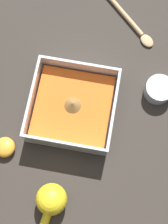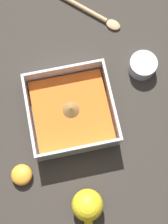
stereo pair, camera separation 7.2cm
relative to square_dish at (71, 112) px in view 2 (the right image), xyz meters
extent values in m
plane|color=#332D28|center=(0.02, -0.01, -0.02)|extent=(4.00, 4.00, 0.00)
cube|color=silver|center=(0.00, 0.00, -0.02)|extent=(0.20, 0.20, 0.01)
cube|color=silver|center=(0.00, 0.09, 0.02)|extent=(0.20, 0.01, 0.06)
cube|color=silver|center=(0.00, -0.09, 0.02)|extent=(0.20, 0.01, 0.06)
cube|color=silver|center=(0.09, 0.00, 0.02)|extent=(0.01, 0.18, 0.06)
cube|color=silver|center=(-0.09, 0.00, 0.02)|extent=(0.01, 0.18, 0.06)
cube|color=orange|center=(0.00, 0.00, 0.00)|extent=(0.18, 0.18, 0.03)
cone|color=brown|center=(0.00, 0.00, 0.02)|extent=(0.04, 0.04, 0.02)
cylinder|color=silver|center=(0.08, -0.20, 0.00)|extent=(0.07, 0.07, 0.04)
cylinder|color=brown|center=(0.08, -0.20, -0.01)|extent=(0.06, 0.06, 0.02)
sphere|color=yellow|center=(-0.22, 0.01, 0.01)|extent=(0.07, 0.07, 0.07)
ellipsoid|color=orange|center=(-0.12, 0.14, -0.01)|extent=(0.05, 0.05, 0.03)
ellipsoid|color=tan|center=(0.22, -0.15, -0.02)|extent=(0.05, 0.05, 0.01)
cylinder|color=tan|center=(0.29, -0.08, -0.02)|extent=(0.12, 0.13, 0.01)
camera|label=1|loc=(-0.20, -0.06, 0.71)|focal=50.00mm
camera|label=2|loc=(-0.20, 0.01, 0.71)|focal=50.00mm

